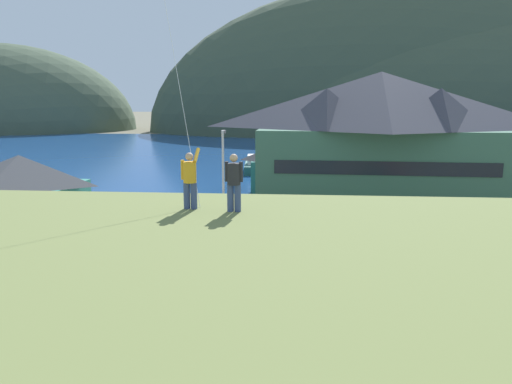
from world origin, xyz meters
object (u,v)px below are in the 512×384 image
object	(u,v)px
wharf_dock	(283,172)
person_kite_flyer	(190,178)
parked_car_mid_row_center	(129,259)
parked_car_front_row_silver	(415,238)
parked_car_lone_by_shed	(208,233)
parking_light_pole	(223,174)
harbor_lodge	(379,132)
storage_shed_near_lot	(22,199)
storage_shed_waterside	(275,169)
person_companion	(234,181)
parked_car_corner_spot	(314,274)
moored_boat_wharfside	(255,166)
parked_car_mid_row_far	(483,278)
parked_car_mid_row_near	(11,267)
moored_boat_outer_mooring	(314,175)

from	to	relation	value
wharf_dock	person_kite_flyer	world-z (taller)	person_kite_flyer
parked_car_mid_row_center	person_kite_flyer	xyz separation A→B (m)	(5.09, -8.60, 5.53)
parked_car_mid_row_center	parked_car_front_row_silver	xyz separation A→B (m)	(15.16, 4.95, 0.00)
parked_car_lone_by_shed	parking_light_pole	size ratio (longest dim) A/B	0.62
harbor_lodge	parked_car_lone_by_shed	xyz separation A→B (m)	(-12.43, -16.66, -4.95)
storage_shed_near_lot	storage_shed_waterside	xyz separation A→B (m)	(14.79, 17.66, -0.48)
wharf_dock	person_companion	distance (m)	44.71
parked_car_corner_spot	person_kite_flyer	world-z (taller)	person_kite_flyer
storage_shed_near_lot	parked_car_corner_spot	xyz separation A→B (m)	(17.63, -6.89, -1.84)
moored_boat_wharfside	parked_car_corner_spot	bearing A→B (deg)	-81.26
parked_car_mid_row_far	person_kite_flyer	distance (m)	14.75
parking_light_pole	person_kite_flyer	world-z (taller)	person_kite_flyer
wharf_dock	person_kite_flyer	bearing A→B (deg)	-92.12
wharf_dock	parked_car_mid_row_far	world-z (taller)	parked_car_mid_row_far
parked_car_mid_row_far	parked_car_mid_row_center	bearing A→B (deg)	175.20
moored_boat_wharfside	wharf_dock	bearing A→B (deg)	-32.77
wharf_dock	harbor_lodge	bearing A→B (deg)	-57.06
harbor_lodge	person_kite_flyer	xyz separation A→B (m)	(-10.48, -30.35, 0.58)
storage_shed_near_lot	parked_car_mid_row_near	bearing A→B (deg)	-65.53
harbor_lodge	wharf_dock	world-z (taller)	harbor_lodge
storage_shed_near_lot	harbor_lodge	bearing A→B (deg)	34.18
storage_shed_near_lot	person_kite_flyer	world-z (taller)	person_kite_flyer
wharf_dock	person_companion	xyz separation A→B (m)	(-0.24, -44.27, 6.23)
wharf_dock	parked_car_mid_row_near	xyz separation A→B (m)	(-11.89, -37.15, 0.71)
storage_shed_waterside	parked_car_front_row_silver	distance (m)	20.23
storage_shed_waterside	person_kite_flyer	distance (m)	32.00
parked_car_mid_row_far	person_kite_flyer	size ratio (longest dim) A/B	2.27
storage_shed_waterside	person_companion	world-z (taller)	person_companion
moored_boat_outer_mooring	moored_boat_wharfside	bearing A→B (deg)	137.29
harbor_lodge	person_companion	world-z (taller)	harbor_lodge
wharf_dock	parked_car_lone_by_shed	distance (m)	30.54
harbor_lodge	wharf_dock	xyz separation A→B (m)	(-8.85, 13.66, -5.66)
storage_shed_near_lot	parking_light_pole	size ratio (longest dim) A/B	1.06
moored_boat_outer_mooring	parked_car_corner_spot	xyz separation A→B (m)	(-1.09, -32.59, 0.34)
storage_shed_near_lot	moored_boat_wharfside	distance (m)	34.34
storage_shed_near_lot	person_companion	world-z (taller)	person_companion
wharf_dock	moored_boat_outer_mooring	size ratio (longest dim) A/B	1.83
parked_car_mid_row_near	parked_car_mid_row_center	distance (m)	5.45
storage_shed_waterside	wharf_dock	size ratio (longest dim) A/B	0.34
storage_shed_waterside	parking_light_pole	size ratio (longest dim) A/B	0.71
moored_boat_outer_mooring	parked_car_mid_row_near	world-z (taller)	moored_boat_outer_mooring
parked_car_mid_row_near	harbor_lodge	bearing A→B (deg)	48.55
moored_boat_outer_mooring	parked_car_mid_row_center	world-z (taller)	moored_boat_outer_mooring
storage_shed_near_lot	parked_car_mid_row_far	size ratio (longest dim) A/B	1.71
moored_boat_outer_mooring	parked_car_front_row_silver	xyz separation A→B (m)	(4.89, -26.19, 0.34)
harbor_lodge	storage_shed_near_lot	size ratio (longest dim) A/B	3.11
wharf_dock	parked_car_mid_row_center	distance (m)	36.06
parked_car_mid_row_near	person_companion	distance (m)	14.72
moored_boat_wharfside	person_companion	world-z (taller)	person_companion
storage_shed_near_lot	parked_car_front_row_silver	world-z (taller)	storage_shed_near_lot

